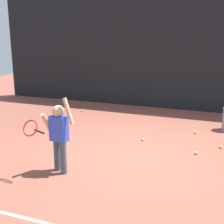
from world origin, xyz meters
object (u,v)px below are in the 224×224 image
at_px(tennis_ball_2, 196,153).
at_px(tennis_player, 58,133).
at_px(tennis_ball_5, 196,132).
at_px(tennis_ball_0, 82,110).
at_px(tennis_ball_3, 221,147).
at_px(tennis_ball_4, 143,140).

bearing_deg(tennis_ball_2, tennis_player, -142.54).
relative_size(tennis_player, tennis_ball_5, 20.46).
relative_size(tennis_ball_0, tennis_ball_3, 1.00).
height_order(tennis_ball_2, tennis_ball_4, same).
height_order(tennis_ball_0, tennis_ball_5, same).
distance_m(tennis_player, tennis_ball_2, 2.82).
bearing_deg(tennis_ball_2, tennis_ball_0, 147.92).
bearing_deg(tennis_ball_4, tennis_ball_2, -17.54).
distance_m(tennis_ball_0, tennis_ball_3, 4.45).
bearing_deg(tennis_ball_3, tennis_player, -140.20).
height_order(tennis_player, tennis_ball_0, tennis_player).
height_order(tennis_ball_4, tennis_ball_5, same).
distance_m(tennis_ball_4, tennis_ball_5, 1.41).
distance_m(tennis_ball_0, tennis_ball_5, 3.62).
relative_size(tennis_player, tennis_ball_0, 20.46).
xyz_separation_m(tennis_player, tennis_ball_4, (0.96, 2.04, -0.69)).
bearing_deg(tennis_ball_0, tennis_ball_4, -37.97).
xyz_separation_m(tennis_player, tennis_ball_5, (2.02, 2.98, -0.69)).
relative_size(tennis_ball_3, tennis_ball_4, 1.00).
bearing_deg(tennis_ball_4, tennis_ball_5, 41.47).
height_order(tennis_player, tennis_ball_2, tennis_player).
xyz_separation_m(tennis_ball_0, tennis_ball_2, (3.64, -2.28, 0.00)).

